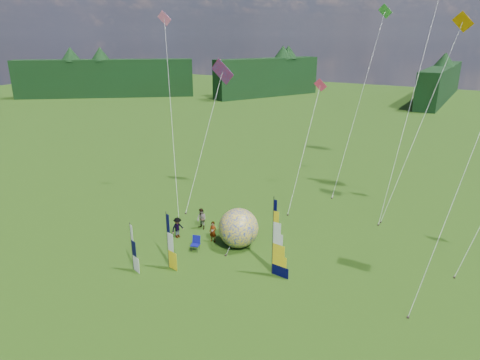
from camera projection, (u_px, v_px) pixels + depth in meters
The scene contains 18 objects.
ground at pixel (218, 297), 23.64m from camera, with size 220.00×220.00×0.00m, color #2A500E.
treeline_ring at pixel (217, 232), 22.34m from camera, with size 210.00×210.00×8.00m, color black, non-canonical shape.
feather_banner_main at pixel (273, 238), 25.18m from camera, with size 1.31×0.10×4.84m, color #030333, non-canonical shape.
side_banner_left at pixel (168, 241), 26.12m from camera, with size 1.00×0.10×3.62m, color yellow, non-canonical shape.
side_banner_far at pixel (132, 247), 25.94m from camera, with size 0.91×0.10×3.05m, color white, non-canonical shape.
bol_inflatable at pixel (238, 228), 28.89m from camera, with size 2.71×2.71×2.71m, color navy.
spectator_a at pixel (213, 232), 29.72m from camera, with size 0.55×0.36×1.50m, color #66594C.
spectator_b at pixel (202, 219), 31.65m from camera, with size 0.78×0.38×1.60m, color #66594C.
spectator_c at pixel (178, 228), 30.33m from camera, with size 0.98×0.36×1.52m, color #66594C.
spectator_d at pixel (227, 227), 30.10m from camera, with size 1.07×0.44×1.82m, color #66594C.
camp_chair at pixel (195, 244), 28.53m from camera, with size 0.59×0.59×1.02m, color #090B5E, non-canonical shape.
kite_whale at pixel (413, 90), 33.56m from camera, with size 4.09×14.22×19.29m, color black, non-canonical shape.
kite_rainbow_delta at pixel (205, 126), 36.55m from camera, with size 6.17×12.89×12.58m, color red, non-canonical shape.
kite_parafoil at pixel (478, 126), 20.92m from camera, with size 6.99×11.02×18.99m, color red, non-canonical shape.
small_kite_red at pixel (305, 140), 36.46m from camera, with size 3.25×10.89×10.38m, color #E73059, non-canonical shape.
small_kite_orange at pixel (423, 113), 32.86m from camera, with size 5.53×10.64×16.04m, color orange, non-canonical shape.
small_kite_pink at pixel (171, 109), 34.33m from camera, with size 7.80×8.34×16.09m, color #DE5C8E, non-canonical shape.
small_kite_green at pixel (360, 94), 39.26m from camera, with size 2.73×13.06×17.03m, color green, non-canonical shape.
Camera 1 is at (11.48, -16.74, 13.80)m, focal length 32.00 mm.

